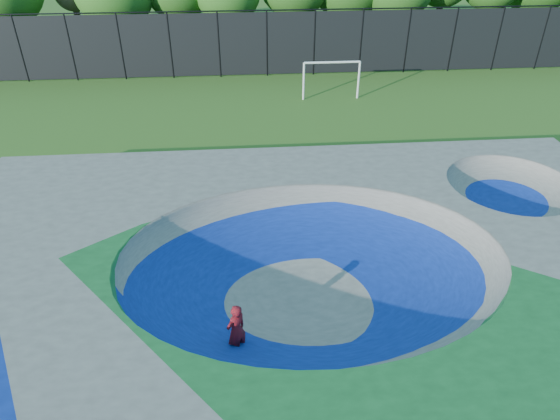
# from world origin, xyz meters

# --- Properties ---
(ground) EXTENTS (120.00, 120.00, 0.00)m
(ground) POSITION_xyz_m (0.00, 0.00, 0.00)
(ground) COLOR #2F5517
(ground) RESTS_ON ground
(skate_deck) EXTENTS (22.00, 14.00, 1.50)m
(skate_deck) POSITION_xyz_m (0.00, 0.00, 0.75)
(skate_deck) COLOR gray
(skate_deck) RESTS_ON ground
(skater) EXTENTS (0.69, 0.67, 1.59)m
(skater) POSITION_xyz_m (-2.15, -2.01, 0.80)
(skater) COLOR red
(skater) RESTS_ON ground
(skateboard) EXTENTS (0.74, 0.66, 0.05)m
(skateboard) POSITION_xyz_m (-2.15, -2.01, 0.03)
(skateboard) COLOR black
(skateboard) RESTS_ON ground
(soccer_goal) EXTENTS (3.26, 0.12, 2.15)m
(soccer_goal) POSITION_xyz_m (3.35, 16.39, 1.49)
(soccer_goal) COLOR silver
(soccer_goal) RESTS_ON ground
(fence) EXTENTS (48.09, 0.09, 4.04)m
(fence) POSITION_xyz_m (0.00, 21.00, 2.10)
(fence) COLOR black
(fence) RESTS_ON ground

